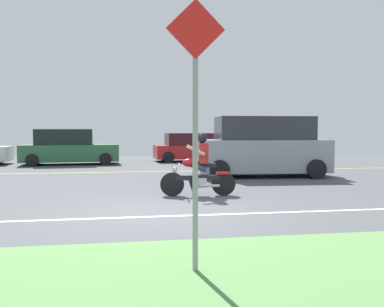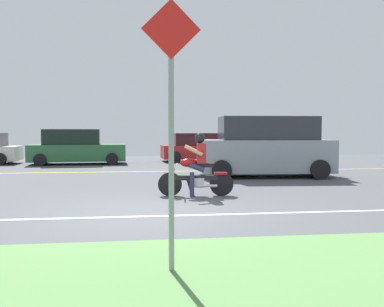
{
  "view_description": "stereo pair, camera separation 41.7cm",
  "coord_description": "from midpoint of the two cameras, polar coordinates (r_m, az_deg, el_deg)",
  "views": [
    {
      "loc": [
        -0.63,
        -7.76,
        1.56
      ],
      "look_at": [
        1.18,
        3.37,
        0.95
      ],
      "focal_mm": 38.52,
      "sensor_mm": 36.0,
      "label": 1
    },
    {
      "loc": [
        -0.22,
        -7.82,
        1.56
      ],
      "look_at": [
        1.18,
        3.37,
        0.95
      ],
      "focal_mm": 38.52,
      "sensor_mm": 36.0,
      "label": 2
    }
  ],
  "objects": [
    {
      "name": "grass_median",
      "position": [
        4.02,
        -0.55,
        -19.27
      ],
      "size": [
        56.0,
        3.8,
        0.06
      ],
      "primitive_type": "cube",
      "color": "#5B8C4C",
      "rests_on": "ground"
    },
    {
      "name": "ground",
      "position": [
        10.91,
        -4.82,
        -5.22
      ],
      "size": [
        56.0,
        30.0,
        0.04
      ],
      "primitive_type": "cube",
      "color": "#4C4F54"
    },
    {
      "name": "lane_line_near",
      "position": [
        7.64,
        -3.82,
        -8.65
      ],
      "size": [
        50.4,
        0.12,
        0.01
      ],
      "primitive_type": "cube",
      "color": "silver",
      "rests_on": "ground"
    },
    {
      "name": "parked_car_1",
      "position": [
        20.17,
        -15.18,
        0.75
      ],
      "size": [
        4.51,
        2.15,
        1.65
      ],
      "color": "#2D663D",
      "rests_on": "ground"
    },
    {
      "name": "street_sign",
      "position": [
        4.36,
        -0.15,
        5.85
      ],
      "size": [
        0.62,
        0.06,
        2.93
      ],
      "color": "gray",
      "rests_on": "ground"
    },
    {
      "name": "lane_line_far",
      "position": [
        15.96,
        -5.55,
        -2.5
      ],
      "size": [
        50.4,
        0.12,
        0.01
      ],
      "primitive_type": "cube",
      "color": "yellow",
      "rests_on": "ground"
    },
    {
      "name": "motorcyclist",
      "position": [
        9.89,
        1.83,
        -2.22
      ],
      "size": [
        1.82,
        0.59,
        1.52
      ],
      "color": "black",
      "rests_on": "ground"
    },
    {
      "name": "suv_nearby",
      "position": [
        14.38,
        10.95,
        0.79
      ],
      "size": [
        4.71,
        2.36,
        2.05
      ],
      "color": "#8C939E",
      "rests_on": "ground"
    },
    {
      "name": "parked_car_2",
      "position": [
        21.38,
        1.52,
        0.76
      ],
      "size": [
        4.07,
        2.09,
        1.46
      ],
      "color": "#AD1E1E",
      "rests_on": "ground"
    }
  ]
}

